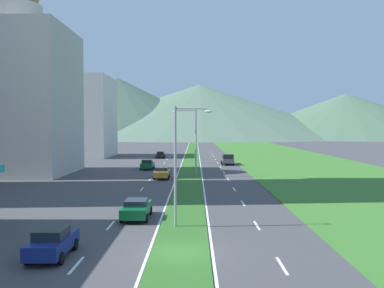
{
  "coord_description": "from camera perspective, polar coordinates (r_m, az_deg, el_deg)",
  "views": [
    {
      "loc": [
        0.81,
        -23.77,
        6.87
      ],
      "look_at": [
        0.43,
        26.72,
        4.91
      ],
      "focal_mm": 41.26,
      "sensor_mm": 36.0,
      "label": 1
    }
  ],
  "objects": [
    {
      "name": "ground_plane",
      "position": [
        24.75,
        -1.5,
        -13.89
      ],
      "size": [
        600.0,
        600.0,
        0.0
      ],
      "primitive_type": "plane",
      "color": "#424244"
    },
    {
      "name": "grass_median",
      "position": [
        84.05,
        -0.12,
        -2.44
      ],
      "size": [
        3.2,
        240.0,
        0.06
      ],
      "primitive_type": "cube",
      "color": "#2D6023",
      "rests_on": "ground_plane"
    },
    {
      "name": "grass_verge_right",
      "position": [
        86.35,
        13.69,
        -2.38
      ],
      "size": [
        24.0,
        240.0,
        0.06
      ],
      "primitive_type": "cube",
      "color": "#387028",
      "rests_on": "ground_plane"
    },
    {
      "name": "lane_dash_left_2",
      "position": [
        23.4,
        -14.72,
        -14.91
      ],
      "size": [
        0.16,
        2.8,
        0.01
      ],
      "primitive_type": "cube",
      "color": "silver",
      "rests_on": "ground_plane"
    },
    {
      "name": "lane_dash_left_3",
      "position": [
        31.8,
        -10.46,
        -10.28
      ],
      "size": [
        0.16,
        2.8,
        0.01
      ],
      "primitive_type": "cube",
      "color": "silver",
      "rests_on": "ground_plane"
    },
    {
      "name": "lane_dash_left_4",
      "position": [
        40.42,
        -8.05,
        -7.58
      ],
      "size": [
        0.16,
        2.8,
        0.01
      ],
      "primitive_type": "cube",
      "color": "silver",
      "rests_on": "ground_plane"
    },
    {
      "name": "lane_dash_left_5",
      "position": [
        49.14,
        -6.51,
        -5.82
      ],
      "size": [
        0.16,
        2.8,
        0.01
      ],
      "primitive_type": "cube",
      "color": "silver",
      "rests_on": "ground_plane"
    },
    {
      "name": "lane_dash_left_6",
      "position": [
        57.91,
        -5.45,
        -4.59
      ],
      "size": [
        0.16,
        2.8,
        0.01
      ],
      "primitive_type": "cube",
      "color": "silver",
      "rests_on": "ground_plane"
    },
    {
      "name": "lane_dash_left_7",
      "position": [
        66.72,
        -4.66,
        -3.69
      ],
      "size": [
        0.16,
        2.8,
        0.01
      ],
      "primitive_type": "cube",
      "color": "silver",
      "rests_on": "ground_plane"
    },
    {
      "name": "lane_dash_left_8",
      "position": [
        75.56,
        -4.06,
        -2.99
      ],
      "size": [
        0.16,
        2.8,
        0.01
      ],
      "primitive_type": "cube",
      "color": "silver",
      "rests_on": "ground_plane"
    },
    {
      "name": "lane_dash_left_9",
      "position": [
        84.4,
        -3.59,
        -2.44
      ],
      "size": [
        0.16,
        2.8,
        0.01
      ],
      "primitive_type": "cube",
      "color": "silver",
      "rests_on": "ground_plane"
    },
    {
      "name": "lane_dash_left_10",
      "position": [
        93.26,
        -3.2,
        -2.0
      ],
      "size": [
        0.16,
        2.8,
        0.01
      ],
      "primitive_type": "cube",
      "color": "silver",
      "rests_on": "ground_plane"
    },
    {
      "name": "lane_dash_left_11",
      "position": [
        102.13,
        -2.89,
        -1.63
      ],
      "size": [
        0.16,
        2.8,
        0.01
      ],
      "primitive_type": "cube",
      "color": "silver",
      "rests_on": "ground_plane"
    },
    {
      "name": "lane_dash_left_12",
      "position": [
        111.0,
        -2.62,
        -1.32
      ],
      "size": [
        0.16,
        2.8,
        0.01
      ],
      "primitive_type": "cube",
      "color": "silver",
      "rests_on": "ground_plane"
    },
    {
      "name": "lane_dash_left_13",
      "position": [
        119.88,
        -2.4,
        -1.06
      ],
      "size": [
        0.16,
        2.8,
        0.01
      ],
      "primitive_type": "cube",
      "color": "silver",
      "rests_on": "ground_plane"
    },
    {
      "name": "lane_dash_left_14",
      "position": [
        128.76,
        -2.2,
        -0.83
      ],
      "size": [
        0.16,
        2.8,
        0.01
      ],
      "primitive_type": "cube",
      "color": "silver",
      "rests_on": "ground_plane"
    },
    {
      "name": "lane_dash_right_2",
      "position": [
        23.05,
        11.55,
        -15.15
      ],
      "size": [
        0.16,
        2.8,
        0.01
      ],
      "primitive_type": "cube",
      "color": "silver",
      "rests_on": "ground_plane"
    },
    {
      "name": "lane_dash_right_3",
      "position": [
        31.54,
        8.38,
        -10.37
      ],
      "size": [
        0.16,
        2.8,
        0.01
      ],
      "primitive_type": "cube",
      "color": "silver",
      "rests_on": "ground_plane"
    },
    {
      "name": "lane_dash_right_4",
      "position": [
        40.21,
        6.61,
        -7.62
      ],
      "size": [
        0.16,
        2.8,
        0.01
      ],
      "primitive_type": "cube",
      "color": "silver",
      "rests_on": "ground_plane"
    },
    {
      "name": "lane_dash_right_5",
      "position": [
        48.97,
        5.48,
        -5.84
      ],
      "size": [
        0.16,
        2.8,
        0.01
      ],
      "primitive_type": "cube",
      "color": "silver",
      "rests_on": "ground_plane"
    },
    {
      "name": "lane_dash_right_6",
      "position": [
        57.77,
        4.7,
        -4.61
      ],
      "size": [
        0.16,
        2.8,
        0.01
      ],
      "primitive_type": "cube",
      "color": "silver",
      "rests_on": "ground_plane"
    },
    {
      "name": "lane_dash_right_7",
      "position": [
        66.6,
        4.13,
        -3.7
      ],
      "size": [
        0.16,
        2.8,
        0.01
      ],
      "primitive_type": "cube",
      "color": "silver",
      "rests_on": "ground_plane"
    },
    {
      "name": "lane_dash_right_8",
      "position": [
        75.45,
        3.69,
        -3.0
      ],
      "size": [
        0.16,
        2.8,
        0.01
      ],
      "primitive_type": "cube",
      "color": "silver",
      "rests_on": "ground_plane"
    },
    {
      "name": "lane_dash_right_9",
      "position": [
        84.31,
        3.35,
        -2.45
      ],
      "size": [
        0.16,
        2.8,
        0.01
      ],
      "primitive_type": "cube",
      "color": "silver",
      "rests_on": "ground_plane"
    },
    {
      "name": "lane_dash_right_10",
      "position": [
        93.18,
        3.07,
        -2.0
      ],
      "size": [
        0.16,
        2.8,
        0.01
      ],
      "primitive_type": "cube",
      "color": "silver",
      "rests_on": "ground_plane"
    },
    {
      "name": "lane_dash_right_11",
      "position": [
        102.05,
        2.84,
        -1.63
      ],
      "size": [
        0.16,
        2.8,
        0.01
      ],
      "primitive_type": "cube",
      "color": "silver",
      "rests_on": "ground_plane"
    },
    {
      "name": "lane_dash_right_12",
      "position": [
        110.93,
        2.65,
        -1.32
      ],
      "size": [
        0.16,
        2.8,
        0.01
      ],
      "primitive_type": "cube",
      "color": "silver",
      "rests_on": "ground_plane"
    },
    {
      "name": "lane_dash_right_13",
      "position": [
        119.81,
        2.48,
        -1.06
      ],
      "size": [
        0.16,
        2.8,
        0.01
      ],
      "primitive_type": "cube",
      "color": "silver",
      "rests_on": "ground_plane"
    },
    {
      "name": "lane_dash_right_14",
      "position": [
        128.7,
        2.34,
        -0.83
      ],
      "size": [
        0.16,
        2.8,
        0.01
      ],
      "primitive_type": "cube",
      "color": "silver",
      "rests_on": "ground_plane"
    },
    {
      "name": "edge_line_median_left",
      "position": [
        84.09,
        -1.32,
        -2.46
      ],
      "size": [
        0.16,
        240.0,
        0.01
      ],
      "primitive_type": "cube",
      "color": "silver",
      "rests_on": "ground_plane"
    },
    {
      "name": "edge_line_median_right",
      "position": [
        84.05,
        1.07,
        -2.46
      ],
      "size": [
        0.16,
        240.0,
        0.01
      ],
      "primitive_type": "cube",
      "color": "silver",
      "rests_on": "ground_plane"
    },
    {
      "name": "domed_building",
      "position": [
        70.1,
        -22.09,
        6.62
      ],
      "size": [
        16.49,
        16.49,
        31.07
      ],
      "color": "#B7B2A8",
      "rests_on": "ground_plane"
    },
    {
      "name": "midrise_colored",
      "position": [
        105.76,
        -14.92,
        3.4
      ],
      "size": [
        16.87,
        16.87,
        18.36
      ],
      "primitive_type": "cube",
      "color": "silver",
      "rests_on": "ground_plane"
    },
    {
      "name": "hill_far_left",
      "position": [
        290.8,
        -9.65,
        4.66
      ],
      "size": [
        160.18,
        160.18,
        38.77
      ],
      "primitive_type": "cone",
      "color": "#3D5647",
      "rests_on": "ground_plane"
    },
    {
      "name": "hill_far_center",
      "position": [
        299.16,
        1.0,
        4.3
      ],
      "size": [
        212.5,
        212.5,
        35.4
      ],
      "primitive_type": "cone",
      "color": "#516B56",
      "rests_on": "ground_plane"
    },
    {
      "name": "hill_far_right",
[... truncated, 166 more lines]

